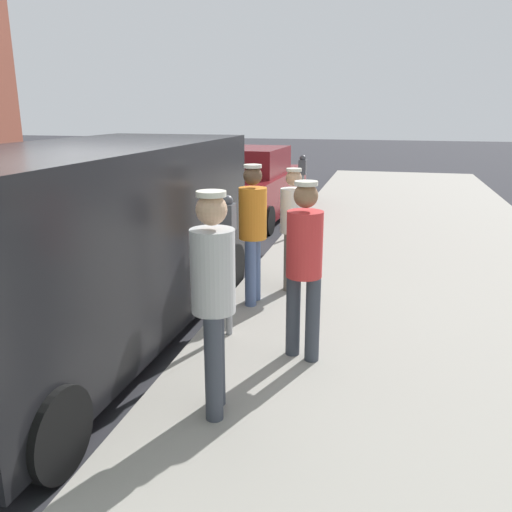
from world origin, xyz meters
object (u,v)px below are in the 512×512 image
(pedestrian_in_gray, at_px, (213,290))
(pedestrian_in_red, at_px, (304,260))
(parking_meter_far, at_px, (302,181))
(pedestrian_in_white, at_px, (293,222))
(parked_sedan_ahead, at_px, (249,186))
(parked_van, at_px, (87,241))
(pedestrian_in_orange, at_px, (253,225))
(parking_meter_near, at_px, (228,242))

(pedestrian_in_gray, distance_m, pedestrian_in_red, 1.24)
(parking_meter_far, xyz_separation_m, pedestrian_in_gray, (0.33, -6.36, 0.00))
(pedestrian_in_white, height_order, parked_sedan_ahead, pedestrian_in_white)
(parking_meter_far, distance_m, parked_van, 5.33)
(parked_van, distance_m, parked_sedan_ahead, 7.15)
(pedestrian_in_orange, height_order, pedestrian_in_red, pedestrian_in_red)
(pedestrian_in_white, bearing_deg, parking_meter_near, -103.12)
(pedestrian_in_orange, height_order, parked_van, parked_van)
(parking_meter_far, xyz_separation_m, pedestrian_in_white, (0.39, -3.21, -0.11))
(pedestrian_in_white, distance_m, pedestrian_in_gray, 3.15)
(parking_meter_far, distance_m, pedestrian_in_red, 5.31)
(parking_meter_far, bearing_deg, pedestrian_in_gray, -87.03)
(pedestrian_in_gray, distance_m, parked_sedan_ahead, 8.61)
(pedestrian_in_red, relative_size, parked_sedan_ahead, 0.39)
(parked_van, bearing_deg, parking_meter_far, 73.64)
(parking_meter_far, xyz_separation_m, pedestrian_in_orange, (0.01, -3.88, -0.04))
(pedestrian_in_white, relative_size, pedestrian_in_red, 0.94)
(parking_meter_near, relative_size, pedestrian_in_white, 0.94)
(pedestrian_in_gray, bearing_deg, pedestrian_in_orange, 97.32)
(parking_meter_near, bearing_deg, parked_van, -171.52)
(parking_meter_far, bearing_deg, parked_sedan_ahead, 127.64)
(parking_meter_near, xyz_separation_m, pedestrian_in_red, (0.85, -0.35, -0.03))
(pedestrian_in_white, bearing_deg, pedestrian_in_red, -77.11)
(parking_meter_near, xyz_separation_m, pedestrian_in_gray, (0.33, -1.48, 0.00))
(parking_meter_near, height_order, parked_van, parked_van)
(pedestrian_in_red, bearing_deg, pedestrian_in_gray, -114.87)
(parked_sedan_ahead, bearing_deg, pedestrian_in_orange, -75.06)
(pedestrian_in_white, xyz_separation_m, pedestrian_in_gray, (-0.06, -3.15, 0.11))
(pedestrian_in_gray, height_order, parked_van, parked_van)
(pedestrian_in_red, xyz_separation_m, parked_van, (-2.35, 0.13, 0.01))
(parking_meter_far, height_order, pedestrian_in_white, pedestrian_in_white)
(parked_van, bearing_deg, pedestrian_in_orange, 39.21)
(parking_meter_far, relative_size, pedestrian_in_white, 0.94)
(pedestrian_in_white, distance_m, parked_sedan_ahead, 5.60)
(parking_meter_far, height_order, pedestrian_in_orange, pedestrian_in_orange)
(pedestrian_in_white, bearing_deg, parked_van, -134.89)
(parked_van, bearing_deg, pedestrian_in_white, 45.11)
(pedestrian_in_gray, bearing_deg, parked_van, 145.58)
(parking_meter_far, height_order, pedestrian_in_red, pedestrian_in_red)
(parking_meter_far, bearing_deg, parked_van, -106.36)
(parked_sedan_ahead, bearing_deg, pedestrian_in_white, -69.55)
(parking_meter_near, height_order, pedestrian_in_red, pedestrian_in_red)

